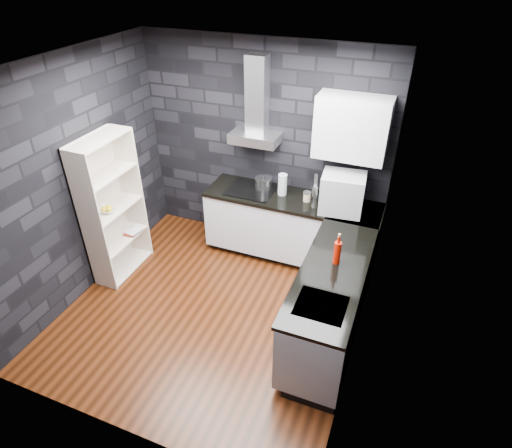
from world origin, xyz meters
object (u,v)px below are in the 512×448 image
Objects in this scene: appliance_garage at (342,194)px; fruit_bowl at (107,210)px; bookshelf at (112,209)px; utensil_crock at (315,192)px; red_bottle at (337,253)px; storage_jar at (307,197)px; glass_vase at (282,185)px; pot at (263,183)px.

fruit_bowl is (-2.53, -1.05, -0.19)m from appliance_garage.
bookshelf reaches higher than fruit_bowl.
red_bottle is at bearing -65.60° from utensil_crock.
utensil_crock reaches higher than fruit_bowl.
appliance_garage is at bearing 99.91° from red_bottle.
fruit_bowl is (-2.10, -1.12, -0.02)m from storage_jar.
appliance_garage is 0.27× the size of bookshelf.
bookshelf is (-2.71, 0.03, -0.12)m from red_bottle.
appliance_garage reaches higher than red_bottle.
glass_vase is 2.12m from fruit_bowl.
bookshelf is 8.68× the size of fruit_bowl.
utensil_crock is at bearing 29.80° from fruit_bowl.
red_bottle is 2.71m from fruit_bowl.
fruit_bowl is at bearing -152.05° from storage_jar.
pot is 0.77× the size of glass_vase.
red_bottle reaches higher than utensil_crock.
pot is at bearing 38.97° from fruit_bowl.
red_bottle is 1.18× the size of fruit_bowl.
storage_jar reaches higher than fruit_bowl.
storage_jar is (0.61, -0.10, -0.02)m from pot.
storage_jar is 0.06× the size of bookshelf.
fruit_bowl is at bearing -178.83° from red_bottle.
utensil_crock is at bearing 62.48° from storage_jar.
utensil_crock is at bearing 146.07° from appliance_garage.
appliance_garage reaches higher than glass_vase.
storage_jar is 0.52× the size of fruit_bowl.
appliance_garage is (1.04, -0.16, 0.15)m from pot.
storage_jar is 0.45× the size of red_bottle.
utensil_crock is 1.30m from red_bottle.
utensil_crock is at bearing 2.64° from pot.
pot is 0.28m from glass_vase.
utensil_crock is (0.07, 0.13, 0.01)m from storage_jar.
red_bottle is (0.94, -1.11, -0.01)m from glass_vase.
glass_vase is 0.41m from utensil_crock.
appliance_garage is at bearing -8.48° from glass_vase.
glass_vase is 1.45m from red_bottle.
red_bottle is at bearing -3.51° from bookshelf.
glass_vase is 0.15× the size of bookshelf.
utensil_crock is 0.63× the size of fruit_bowl.
appliance_garage is 2.33× the size of fruit_bowl.
glass_vase is at bearing 172.24° from storage_jar.
glass_vase reaches higher than utensil_crock.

